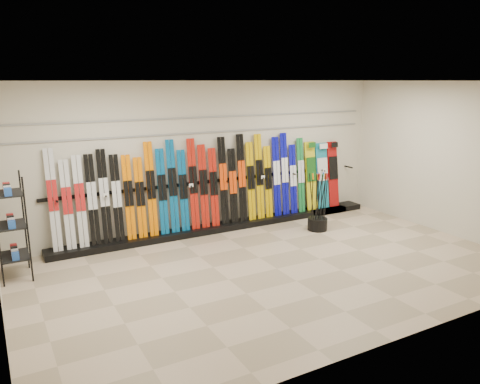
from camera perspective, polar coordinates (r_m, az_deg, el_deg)
floor at (r=7.78m, az=4.51°, el=-9.30°), size 8.00×8.00×0.00m
back_wall at (r=9.48m, az=-3.66°, el=4.30°), size 8.00×0.00×8.00m
right_wall at (r=10.08m, az=24.09°, el=3.70°), size 0.00×5.00×5.00m
ceiling at (r=7.18m, az=4.96°, el=13.36°), size 8.00×8.00×0.00m
ski_rack_base at (r=9.72m, az=-1.77°, el=-4.18°), size 8.00×0.40×0.12m
skis at (r=9.25m, az=-5.64°, el=0.58°), size 5.37×0.22×1.82m
snowboards at (r=10.93m, az=9.96°, el=2.02°), size 0.91×0.24×1.54m
accessory_rack at (r=7.98m, az=-26.08°, el=-3.86°), size 0.40×0.60×1.64m
pole_bin at (r=9.77m, az=9.42°, el=-3.87°), size 0.40×0.40×0.25m
ski_poles at (r=9.59m, az=9.56°, el=-1.20°), size 0.34×0.30×1.18m
slatwall_rail_0 at (r=9.40m, az=-3.65°, el=7.29°), size 7.60×0.02×0.03m
slatwall_rail_1 at (r=9.37m, az=-3.68°, el=9.12°), size 7.60×0.02×0.03m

